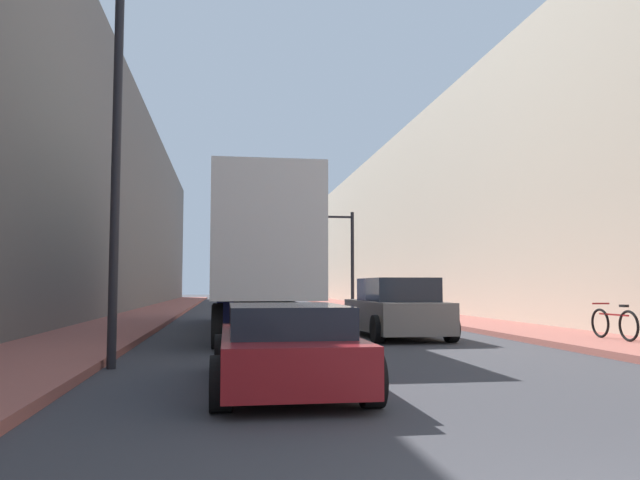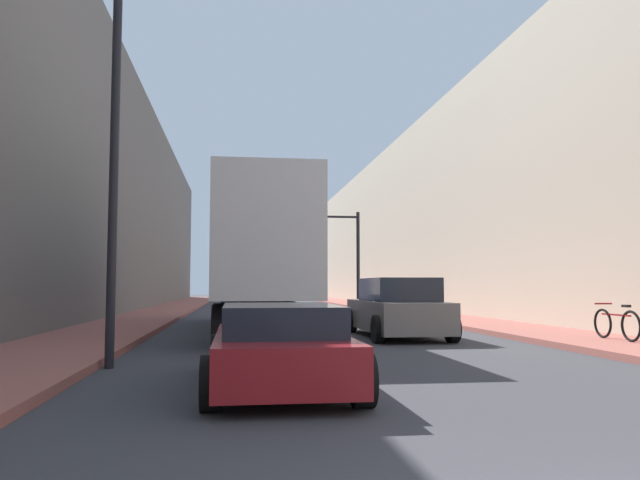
% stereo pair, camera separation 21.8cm
% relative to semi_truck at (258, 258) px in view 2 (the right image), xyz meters
% --- Properties ---
extents(sidewalk_right, '(2.84, 80.00, 0.15)m').
position_rel_semi_truck_xyz_m(sidewalk_right, '(7.95, 12.59, -2.25)').
color(sidewalk_right, '#9E564C').
rests_on(sidewalk_right, ground).
extents(sidewalk_left, '(2.84, 80.00, 0.15)m').
position_rel_semi_truck_xyz_m(sidewalk_left, '(-4.43, 12.59, -2.25)').
color(sidewalk_left, '#9E564C').
rests_on(sidewalk_left, ground).
extents(building_right, '(6.00, 80.00, 10.76)m').
position_rel_semi_truck_xyz_m(building_right, '(12.37, 12.59, 3.05)').
color(building_right, beige).
rests_on(building_right, ground).
extents(building_left, '(6.00, 80.00, 12.34)m').
position_rel_semi_truck_xyz_m(building_left, '(-8.85, 12.59, 3.84)').
color(building_left, '#66605B').
rests_on(building_left, ground).
extents(semi_truck, '(2.52, 13.86, 4.19)m').
position_rel_semi_truck_xyz_m(semi_truck, '(0.00, 0.00, 0.00)').
color(semi_truck, silver).
rests_on(semi_truck, ground).
extents(sedan_car, '(2.01, 4.44, 1.16)m').
position_rel_semi_truck_xyz_m(sedan_car, '(-0.09, -11.24, -1.75)').
color(sedan_car, maroon).
rests_on(sedan_car, ground).
extents(suv_car, '(2.17, 4.94, 1.64)m').
position_rel_semi_truck_xyz_m(suv_car, '(3.78, -3.03, -1.55)').
color(suv_car, slate).
rests_on(suv_car, ground).
extents(traffic_signal_gantry, '(6.50, 0.35, 5.75)m').
position_rel_semi_truck_xyz_m(traffic_signal_gantry, '(4.77, 15.65, 1.69)').
color(traffic_signal_gantry, black).
rests_on(traffic_signal_gantry, ground).
extents(street_lamp, '(0.44, 0.44, 7.83)m').
position_rel_semi_truck_xyz_m(street_lamp, '(-2.87, -8.79, 2.60)').
color(street_lamp, black).
rests_on(street_lamp, ground).
extents(parked_bicycle, '(0.44, 1.82, 0.86)m').
position_rel_semi_truck_xyz_m(parked_bicycle, '(8.24, -6.34, -1.80)').
color(parked_bicycle, black).
rests_on(parked_bicycle, sidewalk_right).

